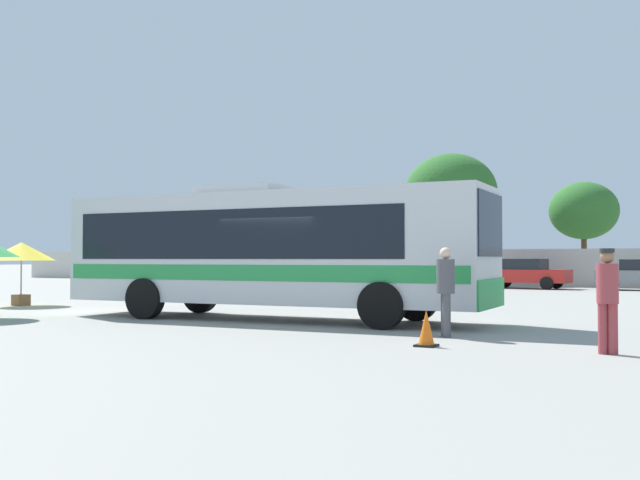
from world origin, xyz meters
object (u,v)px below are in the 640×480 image
Objects in this scene: coach_bus_silver_green at (268,248)px; passenger_waiting_on_apron at (608,294)px; parked_car_third_red at (524,273)px; roadside_tree_left at (315,222)px; parked_car_leftmost_grey at (321,272)px; parked_car_second_grey at (409,272)px; vendor_umbrella_secondary_yellow at (21,253)px; roadside_tree_midleft at (451,193)px; attendant_by_bus_door at (446,286)px; roadside_tree_midright at (584,211)px; traffic_cone_on_apron at (426,329)px.

passenger_waiting_on_apron is (8.50, -3.12, -0.85)m from coach_bus_silver_green.
parked_car_third_red is 19.29m from roadside_tree_left.
roadside_tree_left is at bearing 121.10° from parked_car_leftmost_grey.
vendor_umbrella_secondary_yellow is at bearing -102.43° from parked_car_second_grey.
parked_car_second_grey is 6.45m from parked_car_third_red.
coach_bus_silver_green is 23.50m from parked_car_second_grey.
roadside_tree_left reaches higher than vendor_umbrella_secondary_yellow.
vendor_umbrella_secondary_yellow is at bearing 175.45° from coach_bus_silver_green.
roadside_tree_midleft is at bearing 136.21° from parked_car_third_red.
vendor_umbrella_secondary_yellow is 24.57m from parked_car_third_red.
attendant_by_bus_door is 0.29× the size of roadside_tree_midright.
roadside_tree_left is at bearing 121.72° from traffic_cone_on_apron.
roadside_tree_left is at bearing 122.73° from attendant_by_bus_door.
roadside_tree_left is at bearing 153.58° from parked_car_third_red.
roadside_tree_midright reaches higher than coach_bus_silver_green.
attendant_by_bus_door is 31.69m from roadside_tree_midright.
parked_car_second_grey is at bearing -141.19° from roadside_tree_midright.
passenger_waiting_on_apron is 3.05m from traffic_cone_on_apron.
passenger_waiting_on_apron is at bearing -53.15° from parked_car_leftmost_grey.
coach_bus_silver_green reaches higher than parked_car_leftmost_grey.
roadside_tree_midleft is at bearing 112.66° from passenger_waiting_on_apron.
traffic_cone_on_apron is at bearing -15.45° from vendor_umbrella_secondary_yellow.
vendor_umbrella_secondary_yellow is at bearing -101.56° from roadside_tree_midleft.
parked_car_second_grey is 7.16m from roadside_tree_midleft.
traffic_cone_on_apron is (-2.95, -0.40, -0.67)m from passenger_waiting_on_apron.
attendant_by_bus_door is 3.40m from passenger_waiting_on_apron.
passenger_waiting_on_apron is 2.67× the size of traffic_cone_on_apron.
roadside_tree_midleft is 33.61m from traffic_cone_on_apron.
coach_bus_silver_green is 24.51m from parked_car_leftmost_grey.
passenger_waiting_on_apron is 19.04m from vendor_umbrella_secondary_yellow.
roadside_tree_left reaches higher than roadside_tree_midright.
roadside_tree_left reaches higher than coach_bus_silver_green.
parked_car_leftmost_grey is 7.28× the size of traffic_cone_on_apron.
parked_car_third_red is at bearing 2.23° from parked_car_leftmost_grey.
parked_car_leftmost_grey is 15.83m from roadside_tree_midright.
passenger_waiting_on_apron is at bearing -80.56° from roadside_tree_midright.
coach_bus_silver_green is 2.48× the size of parked_car_third_red.
parked_car_leftmost_grey is at bearing -58.90° from roadside_tree_left.
attendant_by_bus_door reaches higher than parked_car_second_grey.
coach_bus_silver_green is 9.09m from passenger_waiting_on_apron.
attendant_by_bus_door reaches higher than parked_car_third_red.
coach_bus_silver_green is 2.40× the size of parked_car_leftmost_grey.
parked_car_second_grey is at bearing -37.72° from roadside_tree_left.
roadside_tree_midright is at bearing 99.44° from passenger_waiting_on_apron.
parked_car_leftmost_grey is at bearing 90.88° from vendor_umbrella_secondary_yellow.
coach_bus_silver_green is 29.84m from roadside_tree_midright.
parked_car_leftmost_grey is 9.69m from roadside_tree_midleft.
roadside_tree_left is at bearing 116.99° from coach_bus_silver_green.
parked_car_third_red reaches higher than parked_car_second_grey.
vendor_umbrella_secondary_yellow is 0.35× the size of roadside_tree_left.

